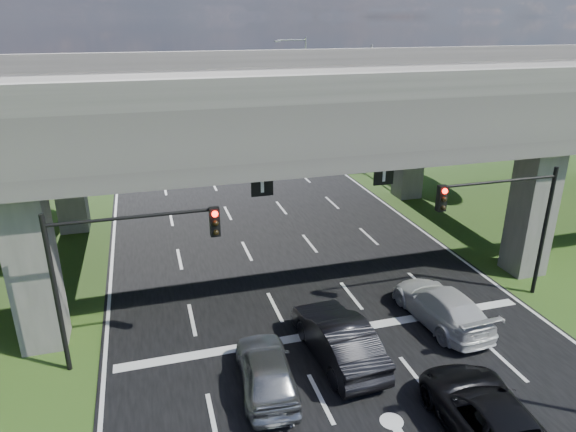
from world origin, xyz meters
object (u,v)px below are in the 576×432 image
car_white (441,306)px  streetlight_far (364,101)px  signal_right (507,213)px  car_silver (266,370)px  streetlight_beyond (302,79)px  signal_left (119,258)px  car_dark (338,338)px  car_trailing (490,418)px

car_white → streetlight_far: bearing=-108.2°
signal_right → car_silver: signal_right is taller
signal_right → streetlight_beyond: (2.27, 36.06, 1.66)m
signal_left → car_silver: size_ratio=1.36×
streetlight_far → streetlight_beyond: size_ratio=1.00×
signal_right → streetlight_far: streetlight_far is taller
car_silver → signal_left: bearing=-29.1°
signal_right → car_white: 4.84m
car_dark → car_white: bearing=-171.0°
streetlight_far → car_trailing: bearing=-105.8°
streetlight_beyond → car_white: 37.76m
car_silver → car_trailing: 7.09m
signal_right → car_silver: (-11.23, -2.95, -3.40)m
streetlight_beyond → streetlight_far: bearing=-90.0°
car_white → signal_right: bearing=-167.4°
streetlight_beyond → car_silver: bearing=-109.1°
signal_right → car_dark: 9.16m
signal_right → streetlight_beyond: 36.17m
car_dark → car_white: 5.12m
car_dark → signal_left: bearing=-18.9°
car_white → signal_left: bearing=-7.7°
car_silver → streetlight_beyond: bearing=-104.4°
signal_left → car_dark: (7.35, -2.04, -3.30)m
signal_right → streetlight_far: (2.27, 20.06, 1.66)m
streetlight_far → car_dark: streetlight_far is taller
streetlight_far → car_trailing: size_ratio=1.82×
car_dark → streetlight_far: bearing=-118.9°
streetlight_far → car_white: size_ratio=1.93×
car_dark → streetlight_beyond: bearing=-108.9°
signal_left → car_trailing: (10.25, -6.98, -3.39)m
signal_right → car_trailing: signal_right is taller
signal_left → car_dark: 8.31m
signal_left → signal_right: bearing=0.0°
signal_right → car_dark: size_ratio=1.15×
car_dark → car_trailing: bearing=117.1°
streetlight_far → car_trailing: 28.55m
car_silver → signal_right: bearing=-160.6°
streetlight_far → streetlight_beyond: same height
streetlight_beyond → car_white: size_ratio=1.93×
signal_right → car_trailing: size_ratio=1.09×
signal_left → car_white: (12.34, -0.94, -3.41)m
car_white → car_dark: bearing=9.1°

